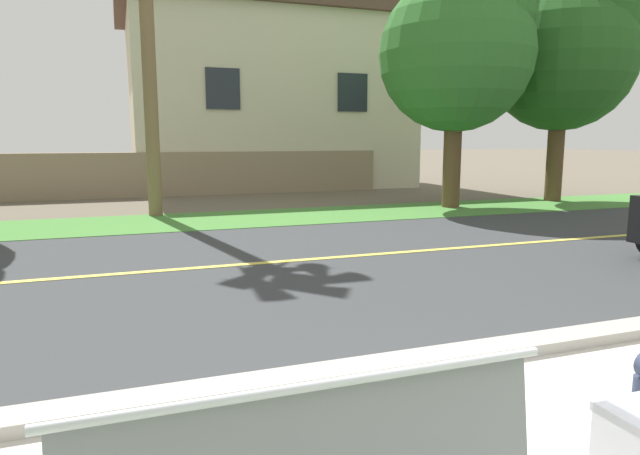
% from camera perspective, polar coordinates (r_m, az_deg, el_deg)
% --- Properties ---
extents(ground_plane, '(140.00, 140.00, 0.00)m').
position_cam_1_polar(ground_plane, '(9.77, -7.99, -1.82)').
color(ground_plane, '#665B4C').
extents(curb_edge, '(44.00, 0.30, 0.11)m').
position_cam_1_polar(curb_edge, '(4.58, 7.04, -13.89)').
color(curb_edge, '#ADA89E').
rests_on(curb_edge, ground_plane).
extents(street_asphalt, '(52.00, 8.00, 0.01)m').
position_cam_1_polar(street_asphalt, '(8.34, -5.88, -3.65)').
color(street_asphalt, '#383A3D').
rests_on(street_asphalt, ground_plane).
extents(road_centre_line, '(48.00, 0.14, 0.01)m').
position_cam_1_polar(road_centre_line, '(8.34, -5.88, -3.62)').
color(road_centre_line, '#E0CC4C').
rests_on(road_centre_line, ground_plane).
extents(far_verge_grass, '(48.00, 2.80, 0.02)m').
position_cam_1_polar(far_verge_grass, '(12.85, -10.88, 0.75)').
color(far_verge_grass, '#478438').
rests_on(far_verge_grass, ground_plane).
extents(shade_tree_left, '(3.98, 3.98, 6.56)m').
position_cam_1_polar(shade_tree_left, '(15.50, 14.33, 17.84)').
color(shade_tree_left, brown).
rests_on(shade_tree_left, ground_plane).
extents(shade_tree_centre, '(4.08, 4.08, 6.72)m').
position_cam_1_polar(shade_tree_centre, '(18.02, 23.99, 16.42)').
color(shade_tree_centre, brown).
rests_on(shade_tree_centre, ground_plane).
extents(garden_wall, '(13.00, 0.36, 1.40)m').
position_cam_1_polar(garden_wall, '(18.56, -13.38, 5.35)').
color(garden_wall, gray).
rests_on(garden_wall, ground_plane).
extents(house_across_street, '(10.86, 6.91, 6.80)m').
position_cam_1_polar(house_across_street, '(22.37, -5.48, 13.19)').
color(house_across_street, beige).
rests_on(house_across_street, ground_plane).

